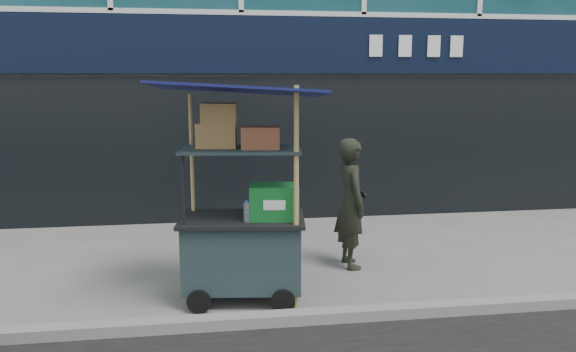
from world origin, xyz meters
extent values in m
plane|color=slate|center=(0.00, 0.00, 0.00)|extent=(80.00, 80.00, 0.00)
cube|color=gray|center=(0.00, -0.20, 0.06)|extent=(80.00, 0.18, 0.12)
cube|color=black|center=(0.00, 3.86, 2.90)|extent=(15.68, 0.06, 0.90)
cube|color=black|center=(0.00, 3.90, 1.20)|extent=(15.68, 0.04, 2.40)
cube|color=#182829|center=(-0.23, 0.51, 0.52)|extent=(1.32, 0.87, 0.72)
cylinder|color=black|center=(-0.71, 0.19, 0.12)|extent=(0.25, 0.08, 0.25)
cylinder|color=black|center=(0.15, 0.08, 0.12)|extent=(0.25, 0.08, 0.25)
cube|color=black|center=(-0.23, 0.51, 0.90)|extent=(1.41, 0.96, 0.04)
cylinder|color=black|center=(-0.83, 0.28, 1.27)|extent=(0.03, 0.03, 0.78)
cylinder|color=black|center=(0.30, 0.14, 1.27)|extent=(0.03, 0.03, 0.78)
cylinder|color=black|center=(-0.75, 0.89, 1.27)|extent=(0.03, 0.03, 0.78)
cylinder|color=black|center=(0.37, 0.75, 1.27)|extent=(0.03, 0.03, 0.78)
cube|color=#182829|center=(-0.23, 0.51, 1.65)|extent=(1.32, 0.87, 0.03)
cylinder|color=#AC874D|center=(0.30, 0.14, 1.16)|extent=(0.06, 0.06, 2.33)
cylinder|color=#AC874D|center=(-0.75, 0.89, 1.11)|extent=(0.05, 0.05, 2.22)
cube|color=#0B0C41|center=(-0.23, 0.51, 2.27)|extent=(1.89, 1.45, 0.20)
cube|color=#0D551A|center=(0.11, 0.42, 1.10)|extent=(0.56, 0.42, 0.36)
cylinder|color=silver|center=(-0.19, 0.30, 1.02)|extent=(0.08, 0.08, 0.21)
cylinder|color=blue|center=(-0.19, 0.30, 1.14)|extent=(0.04, 0.04, 0.02)
cube|color=olive|center=(-0.48, 0.60, 1.80)|extent=(0.45, 0.36, 0.26)
cube|color=#976B42|center=(-0.03, 0.44, 1.78)|extent=(0.43, 0.34, 0.23)
cube|color=olive|center=(-0.45, 0.57, 2.03)|extent=(0.39, 0.31, 0.21)
imported|color=black|center=(1.20, 1.40, 0.83)|extent=(0.43, 0.63, 1.65)
camera|label=1|loc=(-0.57, -5.34, 2.42)|focal=35.00mm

